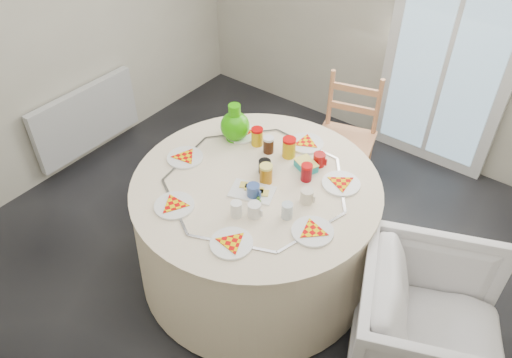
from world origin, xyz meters
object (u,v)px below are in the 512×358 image
Objects in this scene: table at (256,228)px; radiator at (86,119)px; green_pitcher at (235,126)px; wooden_chair at (345,141)px; armchair at (433,326)px.

radiator is at bearing 175.56° from table.
table is 6.19× the size of green_pitcher.
green_pitcher reaches higher than table.
wooden_chair is 0.99m from green_pitcher.
wooden_chair is at bearing 50.71° from green_pitcher.
table is (1.91, -0.15, -0.01)m from radiator.
green_pitcher reaches higher than armchair.
radiator is 3.12m from armchair.
table is 1.89× the size of armchair.
armchair is 1.69m from green_pitcher.
armchair is (1.20, -0.01, 0.02)m from table.
table is 1.63× the size of wooden_chair.
table is at bearing -4.44° from radiator.
wooden_chair is at bearing 24.73° from armchair.
wooden_chair is 3.80× the size of green_pitcher.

